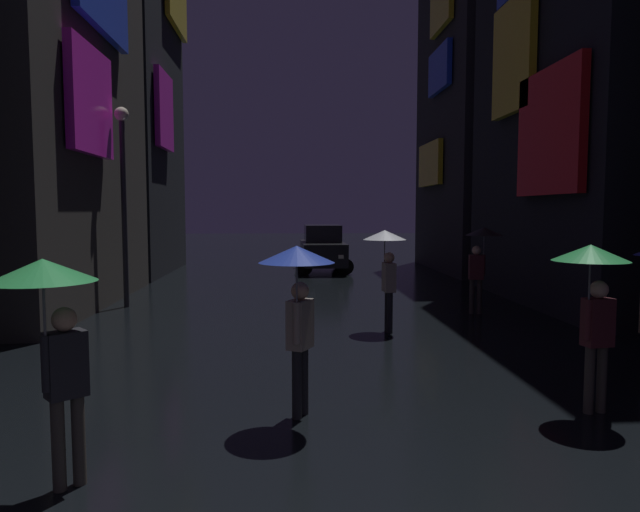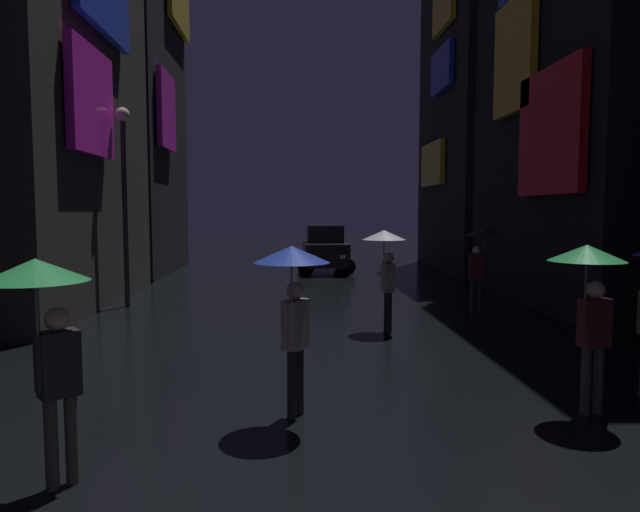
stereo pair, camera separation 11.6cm
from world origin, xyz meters
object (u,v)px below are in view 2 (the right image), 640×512
Objects in this scene: pedestrian_foreground_right_black at (482,246)px; pedestrian_midstreet_centre_clear at (385,252)px; pedestrian_midstreet_left_green at (43,309)px; pedestrian_far_right_blue at (293,283)px; car_distant at (325,249)px; pedestrian_near_crossing_green at (589,282)px; streetlamp_left_far at (124,182)px.

pedestrian_midstreet_centre_clear is at bearing -145.18° from pedestrian_foreground_right_black.
pedestrian_midstreet_centre_clear is (4.14, 6.63, 0.00)m from pedestrian_midstreet_left_green.
pedestrian_midstreet_left_green and pedestrian_midstreet_centre_clear have the same top height.
car_distant is at bearing 85.25° from pedestrian_far_right_blue.
pedestrian_near_crossing_green is 1.00× the size of pedestrian_midstreet_left_green.
car_distant is at bearing 55.76° from streetlamp_left_far.
pedestrian_near_crossing_green is at bearing -0.54° from pedestrian_far_right_blue.
pedestrian_midstreet_left_green is 0.41× the size of streetlamp_left_far.
pedestrian_midstreet_centre_clear is 0.51× the size of car_distant.
pedestrian_near_crossing_green and pedestrian_midstreet_centre_clear have the same top height.
pedestrian_foreground_right_black is (1.02, 6.86, 0.00)m from pedestrian_near_crossing_green.
pedestrian_near_crossing_green is at bearing -71.65° from pedestrian_midstreet_centre_clear.
streetlamp_left_far is at bearing 133.33° from pedestrian_near_crossing_green.
pedestrian_near_crossing_green is 1.00× the size of pedestrian_foreground_right_black.
pedestrian_far_right_blue is (-3.60, 0.03, 0.00)m from pedestrian_near_crossing_green.
pedestrian_near_crossing_green is 6.94m from pedestrian_foreground_right_black.
streetlamp_left_far is (-5.70, -8.38, 2.33)m from car_distant.
pedestrian_foreground_right_black is at bearing 34.82° from pedestrian_midstreet_centre_clear.
pedestrian_foreground_right_black is 1.00× the size of pedestrian_midstreet_centre_clear.
pedestrian_near_crossing_green is 6.03m from pedestrian_midstreet_left_green.
streetlamp_left_far is at bearing 101.91° from pedestrian_midstreet_left_green.
pedestrian_far_right_blue reaches higher than car_distant.
pedestrian_foreground_right_black reaches higher than car_distant.
pedestrian_near_crossing_green is 1.00× the size of pedestrian_far_right_blue.
pedestrian_foreground_right_black is at bearing 51.22° from pedestrian_midstreet_left_green.
pedestrian_foreground_right_black is 0.41× the size of streetlamp_left_far.
pedestrian_near_crossing_green is 1.00× the size of pedestrian_midstreet_centre_clear.
car_distant is 10.40m from streetlamp_left_far.
pedestrian_midstreet_left_green is 18.76m from car_distant.
pedestrian_midstreet_left_green is at bearing -78.09° from streetlamp_left_far.
pedestrian_far_right_blue is at bearing -94.75° from car_distant.
pedestrian_near_crossing_green and pedestrian_far_right_blue have the same top height.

